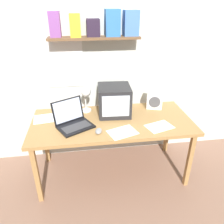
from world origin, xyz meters
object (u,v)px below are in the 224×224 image
(crt_monitor, at_px, (114,100))
(open_notebook, at_px, (159,127))
(computer_mouse, at_px, (99,131))
(laptop, at_px, (72,120))
(printed_handout, at_px, (122,132))
(loose_paper_near_monitor, at_px, (45,118))
(corner_desk, at_px, (112,125))
(desk_lamp, at_px, (86,95))
(juice_glass, at_px, (79,112))
(space_heater, at_px, (154,99))

(crt_monitor, distance_m, open_notebook, 0.56)
(crt_monitor, height_order, open_notebook, crt_monitor)
(crt_monitor, xyz_separation_m, computer_mouse, (-0.21, -0.38, -0.14))
(laptop, distance_m, printed_handout, 0.52)
(loose_paper_near_monitor, bearing_deg, computer_mouse, -32.75)
(laptop, distance_m, computer_mouse, 0.31)
(loose_paper_near_monitor, relative_size, open_notebook, 0.83)
(corner_desk, distance_m, open_notebook, 0.50)
(crt_monitor, height_order, loose_paper_near_monitor, crt_monitor)
(desk_lamp, xyz_separation_m, juice_glass, (-0.08, -0.06, -0.17))
(desk_lamp, bearing_deg, computer_mouse, -84.58)
(corner_desk, distance_m, printed_handout, 0.26)
(corner_desk, xyz_separation_m, open_notebook, (0.45, -0.20, 0.06))
(printed_handout, bearing_deg, space_heater, 46.07)
(space_heater, distance_m, open_notebook, 0.45)
(corner_desk, relative_size, printed_handout, 5.35)
(laptop, bearing_deg, corner_desk, -23.45)
(computer_mouse, distance_m, open_notebook, 0.62)
(juice_glass, bearing_deg, printed_handout, -44.64)
(computer_mouse, bearing_deg, crt_monitor, 61.07)
(juice_glass, xyz_separation_m, space_heater, (0.87, 0.08, 0.06))
(printed_handout, bearing_deg, desk_lamp, 124.99)
(juice_glass, distance_m, computer_mouse, 0.41)
(space_heater, height_order, computer_mouse, space_heater)
(juice_glass, distance_m, loose_paper_near_monitor, 0.37)
(corner_desk, relative_size, laptop, 3.92)
(crt_monitor, bearing_deg, juice_glass, -175.60)
(crt_monitor, xyz_separation_m, open_notebook, (0.41, -0.36, -0.16))
(laptop, xyz_separation_m, space_heater, (0.94, 0.27, 0.05))
(corner_desk, relative_size, space_heater, 7.69)
(corner_desk, bearing_deg, printed_handout, -75.02)
(printed_handout, height_order, loose_paper_near_monitor, same)
(corner_desk, distance_m, computer_mouse, 0.28)
(corner_desk, xyz_separation_m, space_heater, (0.53, 0.23, 0.16))
(corner_desk, relative_size, open_notebook, 5.55)
(juice_glass, bearing_deg, open_notebook, -23.73)
(laptop, relative_size, open_notebook, 1.42)
(space_heater, bearing_deg, printed_handout, -118.52)
(juice_glass, height_order, loose_paper_near_monitor, juice_glass)
(crt_monitor, relative_size, open_notebook, 1.20)
(space_heater, relative_size, computer_mouse, 1.90)
(space_heater, distance_m, loose_paper_near_monitor, 1.25)
(crt_monitor, xyz_separation_m, space_heater, (0.48, 0.07, -0.05))
(computer_mouse, relative_size, printed_handout, 0.37)
(juice_glass, height_order, computer_mouse, juice_glass)
(printed_handout, bearing_deg, corner_desk, 104.98)
(juice_glass, xyz_separation_m, computer_mouse, (0.18, -0.37, -0.03))
(juice_glass, relative_size, space_heater, 0.51)
(laptop, bearing_deg, space_heater, -12.75)
(corner_desk, height_order, printed_handout, printed_handout)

